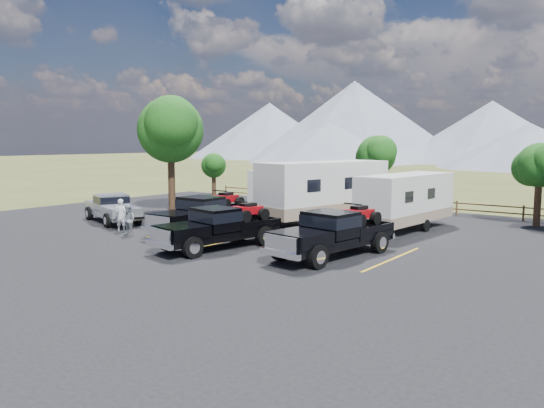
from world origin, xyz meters
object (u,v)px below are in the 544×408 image
Objects in this scene: pickup_silver at (112,208)px; person_a at (121,215)px; rig_left at (204,213)px; tree_big_nw at (170,130)px; rig_right at (334,232)px; trailer_left at (295,191)px; person_b at (128,220)px; rig_center at (220,226)px; trailer_center at (324,191)px; trailer_right at (406,201)px.

pickup_silver is 3.39m from person_a.
tree_big_nw is at bearing 146.19° from rig_left.
rig_right reaches higher than person_a.
trailer_left is at bearing -141.85° from person_a.
trailer_left is at bearing 140.43° from rig_right.
person_b is at bearing -101.32° from trailer_left.
person_a is (-7.24, 0.14, -0.11)m from rig_center.
trailer_left is at bearing 68.40° from person_b.
person_a is 1.12× the size of person_b.
rig_right is 9.02m from trailer_center.
pickup_silver is (-6.79, -9.19, -0.70)m from trailer_left.
tree_big_nw reaches higher than rig_left.
trailer_right is at bearing 7.32° from tree_big_nw.
trailer_left is (-0.14, 8.60, 0.53)m from rig_left.
person_b is at bearing -134.47° from rig_left.
trailer_left is 11.53m from person_a.
person_a is at bearing -151.65° from rig_left.
rig_left is 4.17× the size of person_b.
pickup_silver is (1.14, -5.75, -4.68)m from tree_big_nw.
trailer_center reaches higher than person_a.
trailer_center reaches higher than rig_left.
person_b is at bearing -108.07° from trailer_center.
rig_center is 5.93m from person_b.
rig_left is 6.96m from pickup_silver.
trailer_right is 5.60× the size of person_b.
rig_right is 12.32m from person_a.
tree_big_nw is 4.46× the size of person_a.
rig_right is at bearing -20.16° from tree_big_nw.
rig_left is 1.11× the size of pickup_silver.
person_a is at bearing -136.01° from trailer_right.
rig_right is (5.00, 1.55, 0.04)m from rig_center.
person_b is at bearing -161.05° from rig_right.
trailer_left reaches higher than rig_left.
trailer_right reaches higher than pickup_silver.
tree_big_nw is 11.99m from trailer_center.
tree_big_nw is 10.76m from person_b.
trailer_right is at bearing -174.12° from person_a.
trailer_center is 11.48m from person_a.
rig_left is 0.63× the size of trailer_center.
trailer_left is at bearing 163.72° from trailer_center.
person_a reaches higher than person_b.
rig_right is 0.77× the size of trailer_left.
tree_big_nw is at bearing 115.02° from person_b.
trailer_center is 1.19× the size of trailer_right.
rig_right is 3.77× the size of person_a.
tree_big_nw is at bearing -166.99° from trailer_right.
trailer_right reaches higher than rig_right.
rig_center is 0.97× the size of rig_right.
trailer_right is 4.98× the size of person_a.
tree_big_nw is 7.51m from pickup_silver.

